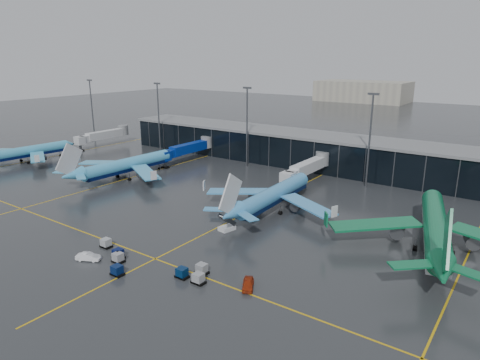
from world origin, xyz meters
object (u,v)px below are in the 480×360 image
Objects in this scene: airliner_klm_west at (28,145)px; airliner_arkefly at (127,157)px; airliner_klm_near at (275,185)px; mobile_airstair at (227,227)px; airliner_aer_lingus at (437,213)px; service_van_red at (248,284)px; service_van_white at (88,257)px; baggage_carts at (147,263)px.

airliner_arkefly is at bearing 11.90° from airliner_klm_west.
airliner_klm_near is 11.00× the size of mobile_airstair.
service_van_red is at bearing -136.19° from airliner_aer_lingus.
airliner_aer_lingus is at bearing -78.24° from service_van_white.
mobile_airstair is (1.20, 20.90, 0.01)m from baggage_carts.
airliner_klm_near is at bearing 164.82° from airliner_aer_lingus.
airliner_klm_west is 0.82× the size of airliner_aer_lingus.
airliner_klm_west is 8.74× the size of service_van_white.
airliner_klm_near is (49.60, 0.98, -0.19)m from airliner_arkefly.
airliner_arkefly reaches higher than mobile_airstair.
airliner_klm_west is at bearing 161.69° from baggage_carts.
airliner_arkefly is 1.62× the size of baggage_carts.
airliner_aer_lingus is at bearing 27.64° from service_van_red.
airliner_klm_near is 37.47m from baggage_carts.
baggage_carts is 5.88× the size of service_van_white.
mobile_airstair is (47.94, -15.10, -5.50)m from airliner_arkefly.
airliner_aer_lingus is 10.84× the size of service_van_red.
airliner_klm_near is 43.56m from service_van_white.
airliner_klm_near is 17.02m from mobile_airstair.
airliner_arkefly is (43.25, 6.21, 0.53)m from airliner_klm_west.
service_van_white is (-10.38, -4.17, -0.05)m from baggage_carts.
airliner_arkefly is 72.09m from service_van_red.
airliner_aer_lingus is 40.25m from mobile_airstair.
airliner_klm_west is 86.70m from service_van_white.
mobile_airstair is 23.43m from service_van_red.
mobile_airstair reaches higher than service_van_red.
airliner_klm_near reaches higher than service_van_red.
airliner_klm_west is 93.14m from airliner_klm_near.
airliner_aer_lingus is at bearing 35.01° from mobile_airstair.
baggage_carts reaches higher than service_van_white.
airliner_klm_near reaches higher than service_van_white.
service_van_white is (-13.24, -41.15, -5.38)m from airliner_klm_near.
mobile_airstair is (-36.69, -15.34, -6.23)m from airliner_aer_lingus.
baggage_carts is at bearing -35.68° from airliner_arkefly.
airliner_klm_west is 128.05m from airliner_aer_lingus.
baggage_carts is at bearing -96.56° from airliner_klm_near.
airliner_klm_west reaches higher than service_van_red.
airliner_klm_near is at bearing 8.17° from airliner_klm_west.
mobile_airstair is 27.61m from service_van_white.
service_van_red is (-20.09, -31.87, -6.29)m from airliner_aer_lingus.
airliner_aer_lingus reaches higher than baggage_carts.
airliner_klm_west is 91.76m from mobile_airstair.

